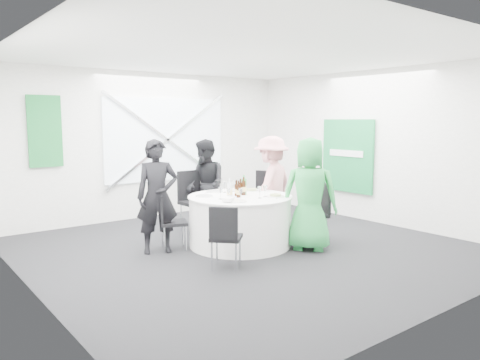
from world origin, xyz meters
TOP-DOWN VIEW (x-y plane):
  - floor at (0.00, 0.00)m, footprint 6.00×6.00m
  - ceiling at (0.00, 0.00)m, footprint 6.00×6.00m
  - wall_back at (0.00, 3.00)m, footprint 6.00×0.00m
  - wall_front at (0.00, -3.00)m, footprint 6.00×0.00m
  - wall_left at (-3.00, 0.00)m, footprint 0.00×6.00m
  - wall_right at (3.00, 0.00)m, footprint 0.00×6.00m
  - window_panel at (0.30, 2.96)m, footprint 2.60×0.03m
  - window_brace_a at (0.30, 2.92)m, footprint 2.63×0.05m
  - window_brace_b at (0.30, 2.92)m, footprint 2.63×0.05m
  - green_banner at (-2.00, 2.95)m, footprint 0.55×0.04m
  - green_sign at (2.94, 0.60)m, footprint 0.05×1.20m
  - banquet_table at (0.00, 0.20)m, footprint 1.56×1.56m
  - chair_back at (-0.07, 1.41)m, footprint 0.49×0.50m
  - chair_back_left at (-0.98, 0.63)m, footprint 0.50×0.50m
  - chair_back_right at (1.01, 0.79)m, footprint 0.63×0.63m
  - chair_front_right at (1.05, -0.42)m, footprint 0.58×0.57m
  - chair_front_left at (-0.88, -0.63)m, footprint 0.53×0.53m
  - person_man_back_left at (-1.15, 0.63)m, footprint 0.69×0.57m
  - person_man_back at (0.14, 1.34)m, footprint 0.51×0.81m
  - person_woman_pink at (0.94, 0.55)m, footprint 1.16×0.83m
  - person_woman_green at (0.66, -0.60)m, footprint 0.92×0.95m
  - plate_back at (-0.08, 0.76)m, footprint 0.26×0.26m
  - plate_back_left at (-0.45, 0.49)m, footprint 0.25×0.25m
  - plate_back_right at (0.44, 0.46)m, footprint 0.25×0.25m
  - plate_front_right at (0.36, -0.19)m, footprint 0.26×0.26m
  - plate_front_left at (-0.33, -0.17)m, footprint 0.25×0.25m
  - napkin at (-0.45, -0.11)m, footprint 0.21×0.19m
  - beer_bottle_a at (-0.04, 0.23)m, footprint 0.06×0.06m
  - beer_bottle_b at (0.07, 0.28)m, footprint 0.06×0.06m
  - beer_bottle_c at (0.09, 0.23)m, footprint 0.06×0.06m
  - beer_bottle_d at (-0.10, 0.10)m, footprint 0.06×0.06m
  - green_water_bottle at (0.13, 0.27)m, footprint 0.08×0.08m
  - clear_water_bottle at (-0.24, 0.14)m, footprint 0.08×0.08m
  - wine_glass_a at (-0.24, -0.13)m, footprint 0.07×0.07m
  - wine_glass_b at (-0.35, 0.01)m, footprint 0.07×0.07m
  - wine_glass_c at (0.01, 0.62)m, footprint 0.07×0.07m
  - wine_glass_d at (0.24, -0.09)m, footprint 0.07×0.07m
  - wine_glass_e at (0.18, 0.59)m, footprint 0.07×0.07m
  - wine_glass_f at (0.10, -0.14)m, footprint 0.07×0.07m
  - wine_glass_g at (-0.40, 0.14)m, footprint 0.07×0.07m
  - fork_a at (0.55, 0.38)m, footprint 0.10×0.13m
  - knife_a at (0.35, 0.66)m, footprint 0.10×0.13m
  - fork_b at (0.29, -0.30)m, footprint 0.11×0.12m
  - knife_b at (0.54, 0.01)m, footprint 0.10×0.13m
  - fork_c at (0.22, 0.73)m, footprint 0.15×0.03m
  - knife_c at (-0.21, 0.74)m, footprint 0.15×0.03m

SIDE VIEW (x-z plane):
  - floor at x=0.00m, z-range 0.00..0.00m
  - banquet_table at x=0.00m, z-range 0.00..0.76m
  - chair_back_left at x=-0.98m, z-range 0.07..0.90m
  - chair_front_left at x=-0.88m, z-range 0.07..0.90m
  - chair_front_right at x=1.05m, z-range 0.08..1.00m
  - chair_back_right at x=1.01m, z-range 0.09..1.10m
  - chair_back at x=-0.07m, z-range 0.09..1.13m
  - fork_a at x=0.55m, z-range 0.76..0.77m
  - knife_a at x=0.35m, z-range 0.76..0.77m
  - fork_b at x=0.29m, z-range 0.76..0.77m
  - knife_b at x=0.54m, z-range 0.76..0.77m
  - fork_c at x=0.22m, z-range 0.76..0.77m
  - knife_c at x=-0.21m, z-range 0.76..0.77m
  - plate_back at x=-0.08m, z-range 0.76..0.77m
  - plate_back_left at x=-0.45m, z-range 0.76..0.77m
  - plate_front_left at x=-0.33m, z-range 0.76..0.77m
  - plate_back_right at x=0.44m, z-range 0.76..0.80m
  - plate_front_right at x=0.36m, z-range 0.76..0.80m
  - person_man_back at x=0.14m, z-range 0.00..1.57m
  - napkin at x=-0.45m, z-range 0.78..0.82m
  - person_man_back_left at x=-1.15m, z-range 0.00..1.62m
  - person_woman_pink at x=0.94m, z-range 0.00..1.63m
  - person_woman_green at x=0.66m, z-range 0.00..1.65m
  - beer_bottle_a at x=-0.04m, z-range 0.73..0.97m
  - beer_bottle_b at x=0.07m, z-range 0.73..0.97m
  - beer_bottle_d at x=-0.10m, z-range 0.73..0.98m
  - beer_bottle_c at x=0.09m, z-range 0.73..1.00m
  - clear_water_bottle at x=-0.24m, z-range 0.73..1.01m
  - green_water_bottle at x=0.13m, z-range 0.73..1.03m
  - wine_glass_a at x=-0.24m, z-range 0.80..0.97m
  - wine_glass_b at x=-0.35m, z-range 0.80..0.97m
  - wine_glass_c at x=0.01m, z-range 0.80..0.97m
  - wine_glass_d at x=0.24m, z-range 0.80..0.97m
  - wine_glass_e at x=0.18m, z-range 0.80..0.97m
  - wine_glass_f at x=0.10m, z-range 0.80..0.97m
  - wine_glass_g at x=-0.40m, z-range 0.80..0.97m
  - green_sign at x=2.94m, z-range 0.50..1.90m
  - wall_back at x=0.00m, z-range -1.60..4.40m
  - wall_front at x=0.00m, z-range -1.60..4.40m
  - wall_left at x=-3.00m, z-range -1.60..4.40m
  - wall_right at x=3.00m, z-range -1.60..4.40m
  - window_panel at x=0.30m, z-range 0.70..2.30m
  - window_brace_a at x=0.30m, z-range 0.58..2.42m
  - window_brace_b at x=0.30m, z-range 0.58..2.42m
  - green_banner at x=-2.00m, z-range 1.10..2.30m
  - ceiling at x=0.00m, z-range 2.80..2.80m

